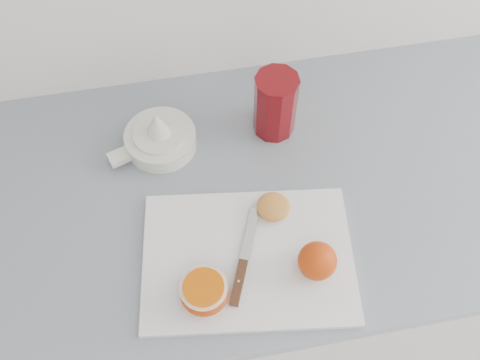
# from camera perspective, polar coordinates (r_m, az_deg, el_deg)

# --- Properties ---
(counter) EXTENTS (2.50, 0.64, 0.89)m
(counter) POSITION_cam_1_polar(r_m,az_deg,el_deg) (1.43, 0.85, -9.79)
(counter) COLOR silver
(counter) RESTS_ON ground
(cutting_board) EXTENTS (0.40, 0.31, 0.01)m
(cutting_board) POSITION_cam_1_polar(r_m,az_deg,el_deg) (0.95, 0.86, -8.30)
(cutting_board) COLOR white
(cutting_board) RESTS_ON counter
(whole_orange) EXTENTS (0.07, 0.07, 0.07)m
(whole_orange) POSITION_cam_1_polar(r_m,az_deg,el_deg) (0.91, 8.25, -8.54)
(whole_orange) COLOR red
(whole_orange) RESTS_ON cutting_board
(half_orange) EXTENTS (0.08, 0.08, 0.05)m
(half_orange) POSITION_cam_1_polar(r_m,az_deg,el_deg) (0.89, -3.84, -11.85)
(half_orange) COLOR red
(half_orange) RESTS_ON cutting_board
(squeezed_shell) EXTENTS (0.06, 0.06, 0.03)m
(squeezed_shell) POSITION_cam_1_polar(r_m,az_deg,el_deg) (0.98, 3.56, -2.85)
(squeezed_shell) COLOR #C87F30
(squeezed_shell) RESTS_ON cutting_board
(paring_knife) EXTENTS (0.09, 0.18, 0.01)m
(paring_knife) POSITION_cam_1_polar(r_m,az_deg,el_deg) (0.92, 0.08, -9.95)
(paring_knife) COLOR #482517
(paring_knife) RESTS_ON cutting_board
(citrus_juicer) EXTENTS (0.18, 0.14, 0.10)m
(citrus_juicer) POSITION_cam_1_polar(r_m,az_deg,el_deg) (1.07, -8.60, 4.52)
(citrus_juicer) COLOR white
(citrus_juicer) RESTS_ON counter
(red_tumbler) EXTENTS (0.09, 0.09, 0.14)m
(red_tumbler) POSITION_cam_1_polar(r_m,az_deg,el_deg) (1.06, 3.77, 7.83)
(red_tumbler) COLOR maroon
(red_tumbler) RESTS_ON counter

